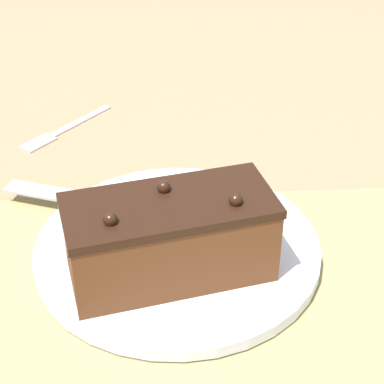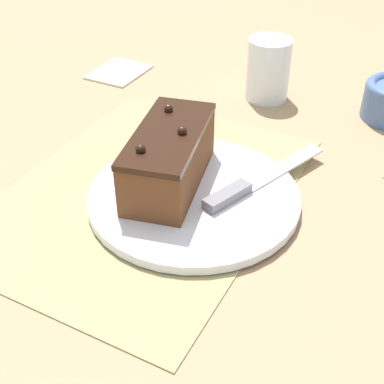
{
  "view_description": "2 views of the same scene",
  "coord_description": "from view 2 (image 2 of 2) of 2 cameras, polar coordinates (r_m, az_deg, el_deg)",
  "views": [
    {
      "loc": [
        0.02,
        0.42,
        0.4
      ],
      "look_at": [
        -0.01,
        -0.08,
        0.06
      ],
      "focal_mm": 60.0,
      "sensor_mm": 36.0,
      "label": 1
    },
    {
      "loc": [
        -0.48,
        -0.32,
        0.42
      ],
      "look_at": [
        -0.03,
        -0.08,
        0.05
      ],
      "focal_mm": 50.0,
      "sensor_mm": 36.0,
      "label": 2
    }
  ],
  "objects": [
    {
      "name": "drinking_glass",
      "position": [
        0.95,
        8.13,
        12.81
      ],
      "size": [
        0.07,
        0.07,
        0.11
      ],
      "color": "white",
      "rests_on": "ground_plane"
    },
    {
      "name": "serving_knife",
      "position": [
        0.7,
        5.94,
        0.68
      ],
      "size": [
        0.21,
        0.1,
        0.01
      ],
      "rotation": [
        0.0,
        0.0,
        4.36
      ],
      "color": "slate",
      "rests_on": "cake_plate"
    },
    {
      "name": "placemat_woven",
      "position": [
        0.72,
        -4.83,
        0.12
      ],
      "size": [
        0.46,
        0.34,
        0.0
      ],
      "primitive_type": "cube",
      "color": "tan",
      "rests_on": "ground_plane"
    },
    {
      "name": "folded_napkin",
      "position": [
        1.06,
        -7.82,
        12.66
      ],
      "size": [
        0.11,
        0.09,
        0.01
      ],
      "primitive_type": "cube",
      "color": "beige",
      "rests_on": "ground_plane"
    },
    {
      "name": "cake_plate",
      "position": [
        0.69,
        0.2,
        -0.51
      ],
      "size": [
        0.27,
        0.27,
        0.01
      ],
      "color": "white",
      "rests_on": "placemat_woven"
    },
    {
      "name": "ground_plane",
      "position": [
        0.72,
        -4.82,
        -0.01
      ],
      "size": [
        3.0,
        3.0,
        0.0
      ],
      "primitive_type": "plane",
      "color": "#9E7F5B"
    },
    {
      "name": "chocolate_cake",
      "position": [
        0.69,
        -2.47,
        3.73
      ],
      "size": [
        0.19,
        0.12,
        0.09
      ],
      "rotation": [
        0.0,
        0.0,
        0.23
      ],
      "color": "brown",
      "rests_on": "cake_plate"
    }
  ]
}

